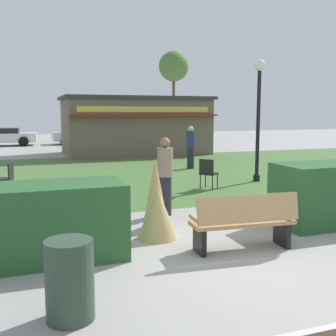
% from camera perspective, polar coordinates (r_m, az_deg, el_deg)
% --- Properties ---
extents(ground_plane, '(80.00, 80.00, 0.00)m').
position_cam_1_polar(ground_plane, '(6.35, 10.81, -12.89)').
color(ground_plane, '#999691').
extents(lawn_patch, '(36.00, 12.00, 0.01)m').
position_cam_1_polar(lawn_patch, '(15.21, -7.77, -0.75)').
color(lawn_patch, '#446B33').
rests_on(lawn_patch, ground_plane).
extents(park_bench, '(1.74, 0.65, 0.95)m').
position_cam_1_polar(park_bench, '(6.76, 10.51, -7.32)').
color(park_bench, tan).
rests_on(park_bench, ground_plane).
extents(hedge_left, '(2.17, 1.10, 1.16)m').
position_cam_1_polar(hedge_left, '(6.51, -15.76, -7.16)').
color(hedge_left, '#28562B').
rests_on(hedge_left, ground_plane).
extents(ornamental_grass_behind_left, '(0.52, 0.52, 1.36)m').
position_cam_1_polar(ornamental_grass_behind_left, '(7.87, -1.75, -3.58)').
color(ornamental_grass_behind_left, tan).
rests_on(ornamental_grass_behind_left, ground_plane).
extents(ornamental_grass_behind_right, '(0.72, 0.72, 0.90)m').
position_cam_1_polar(ornamental_grass_behind_right, '(7.30, -1.45, -6.29)').
color(ornamental_grass_behind_right, tan).
rests_on(ornamental_grass_behind_right, ground_plane).
extents(lamppost_mid, '(0.36, 0.36, 3.87)m').
position_cam_1_polar(lamppost_mid, '(13.53, 12.45, 8.51)').
color(lamppost_mid, black).
rests_on(lamppost_mid, ground_plane).
extents(trash_bin, '(0.52, 0.52, 0.88)m').
position_cam_1_polar(trash_bin, '(4.67, -13.46, -14.88)').
color(trash_bin, '#2D4233').
rests_on(trash_bin, ground_plane).
extents(food_kiosk, '(7.75, 4.75, 3.06)m').
position_cam_1_polar(food_kiosk, '(22.57, -4.62, 5.94)').
color(food_kiosk, '#6B5B4C').
rests_on(food_kiosk, ground_plane).
extents(cafe_chair_west, '(0.62, 0.62, 0.89)m').
position_cam_1_polar(cafe_chair_west, '(11.95, 5.54, -0.47)').
color(cafe_chair_west, black).
rests_on(cafe_chair_west, ground_plane).
extents(cafe_chair_east, '(0.53, 0.53, 0.89)m').
position_cam_1_polar(cafe_chair_east, '(11.83, -21.44, -1.05)').
color(cafe_chair_east, black).
rests_on(cafe_chair_east, ground_plane).
extents(person_strolling, '(0.34, 0.34, 1.69)m').
position_cam_1_polar(person_strolling, '(16.35, 3.16, 2.92)').
color(person_strolling, '#23232D').
rests_on(person_strolling, ground_plane).
extents(person_standing, '(0.34, 0.34, 1.69)m').
position_cam_1_polar(person_standing, '(8.86, -0.41, -1.11)').
color(person_standing, '#23232D').
rests_on(person_standing, ground_plane).
extents(parked_car_west_slot, '(4.30, 2.25, 1.20)m').
position_cam_1_polar(parked_car_west_slot, '(29.85, -21.90, 4.11)').
color(parked_car_west_slot, silver).
rests_on(parked_car_west_slot, ground_plane).
extents(parked_car_center_slot, '(4.23, 2.12, 1.20)m').
position_cam_1_polar(parked_car_center_slot, '(30.09, -11.80, 4.53)').
color(parked_car_center_slot, '#B7BABF').
rests_on(parked_car_center_slot, ground_plane).
extents(parked_car_east_slot, '(4.36, 2.38, 1.20)m').
position_cam_1_polar(parked_car_east_slot, '(31.34, -1.55, 4.80)').
color(parked_car_east_slot, navy).
rests_on(parked_car_east_slot, ground_plane).
extents(tree_center_bg, '(2.80, 2.80, 7.90)m').
position_cam_1_polar(tree_center_bg, '(39.46, 0.79, 13.81)').
color(tree_center_bg, brown).
rests_on(tree_center_bg, ground_plane).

